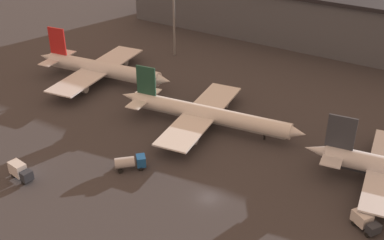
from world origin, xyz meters
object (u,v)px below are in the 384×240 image
Objects in this scene: airplane_1 at (207,114)px; service_vehicle_3 at (130,162)px; service_vehicle_0 at (20,171)px; airplane_0 at (101,69)px; service_vehicle_2 at (365,221)px.

airplane_1 is 7.69× the size of service_vehicle_3.
service_vehicle_0 is 0.98× the size of service_vehicle_3.
service_vehicle_2 is at bearing -23.57° from airplane_0.
airplane_1 reaches higher than service_vehicle_3.
airplane_0 is at bearing 162.45° from airplane_1.
service_vehicle_2 is at bearing -28.90° from airplane_1.
airplane_1 is at bearing -17.55° from airplane_0.
service_vehicle_2 is (41.78, -15.92, -1.64)m from airplane_1.
airplane_1 is 7.83× the size of service_vehicle_0.
airplane_0 reaches higher than service_vehicle_0.
airplane_1 reaches higher than service_vehicle_2.
service_vehicle_3 is at bearing -138.54° from service_vehicle_2.
service_vehicle_3 is at bearing -107.66° from airplane_1.
service_vehicle_0 is 1.06× the size of service_vehicle_2.
airplane_0 is 0.93× the size of airplane_1.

